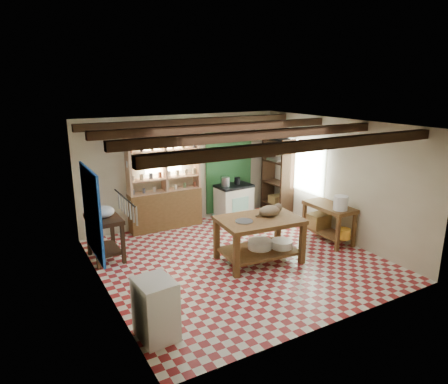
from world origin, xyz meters
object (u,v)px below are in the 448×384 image
white_cabinet (156,309)px  cat (270,211)px  right_counter (328,223)px  prep_table (105,238)px  stove (234,201)px  work_table (259,240)px

white_cabinet → cat: size_ratio=1.93×
right_counter → prep_table: bearing=162.0°
right_counter → cat: cat is taller
prep_table → cat: cat is taller
stove → right_counter: (0.97, -2.32, -0.02)m
stove → cat: 2.52m
prep_table → white_cabinet: (-0.02, -2.82, -0.01)m
work_table → cat: cat is taller
stove → cat: (-0.63, -2.38, 0.53)m
prep_table → cat: 3.20m
stove → cat: cat is taller
prep_table → stove: bearing=13.7°
prep_table → right_counter: bearing=-18.9°
stove → right_counter: bearing=-70.5°
work_table → stove: (0.88, 2.40, -0.00)m
work_table → prep_table: (-2.52, 1.52, -0.00)m
right_counter → stove: bearing=112.9°
right_counter → cat: size_ratio=2.61×
stove → prep_table: 3.52m
prep_table → right_counter: prep_table is taller
stove → white_cabinet: (-3.43, -3.70, -0.01)m
white_cabinet → right_counter: (4.40, 1.39, -0.01)m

